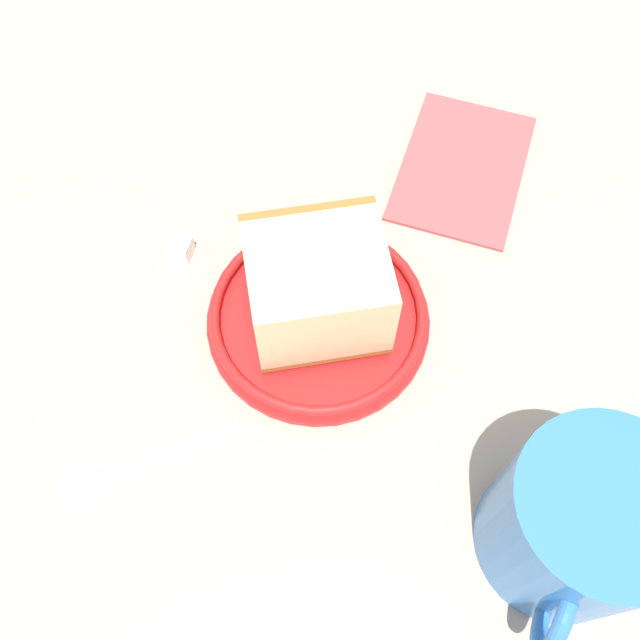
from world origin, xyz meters
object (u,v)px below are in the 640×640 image
at_px(small_plate, 318,316).
at_px(tea_mug, 578,525).
at_px(folded_napkin, 463,166).
at_px(cake_slice, 317,286).
at_px(sugar_cube, 181,249).
at_px(teaspoon, 110,472).

xyz_separation_m(small_plate, tea_mug, (0.19, -0.08, 0.04)).
bearing_deg(folded_napkin, tea_mug, -60.10).
bearing_deg(cake_slice, folded_napkin, 74.15).
bearing_deg(tea_mug, sugar_cube, 164.01).
distance_m(cake_slice, folded_napkin, 0.18).
relative_size(tea_mug, sugar_cube, 7.94).
distance_m(folded_napkin, sugar_cube, 0.23).
bearing_deg(small_plate, folded_napkin, 74.83).
height_order(small_plate, sugar_cube, small_plate).
height_order(cake_slice, sugar_cube, cake_slice).
relative_size(cake_slice, teaspoon, 1.23).
relative_size(small_plate, folded_napkin, 1.14).
bearing_deg(small_plate, sugar_cube, 175.40).
height_order(tea_mug, folded_napkin, tea_mug).
distance_m(tea_mug, teaspoon, 0.28).
bearing_deg(folded_napkin, teaspoon, -110.35).
height_order(cake_slice, folded_napkin, cake_slice).
relative_size(small_plate, sugar_cube, 10.17).
distance_m(small_plate, sugar_cube, 0.12).
relative_size(tea_mug, teaspoon, 1.27).
height_order(small_plate, cake_slice, cake_slice).
bearing_deg(folded_napkin, small_plate, -105.17).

